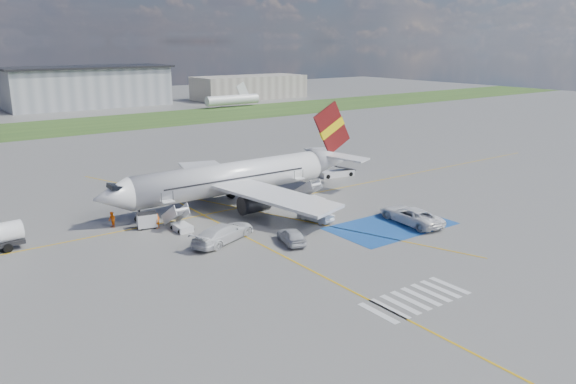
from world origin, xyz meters
name	(u,v)px	position (x,y,z in m)	size (l,w,h in m)	color
ground	(298,234)	(0.00, 0.00, 0.00)	(400.00, 400.00, 0.00)	#60605E
grass_strip	(58,127)	(0.00, 95.00, 0.01)	(400.00, 30.00, 0.01)	#2D4C1E
taxiway_line_main	(239,208)	(0.00, 12.00, 0.01)	(120.00, 0.20, 0.01)	gold
taxiway_line_cross	(321,276)	(-5.00, -10.00, 0.01)	(0.20, 60.00, 0.01)	gold
taxiway_line_diag	(239,208)	(0.00, 12.00, 0.01)	(0.20, 60.00, 0.01)	gold
staging_box	(391,226)	(10.00, -4.00, 0.01)	(14.00, 8.00, 0.01)	#184690
crosswalk	(416,299)	(-1.80, -18.00, 0.01)	(9.00, 4.00, 0.01)	silver
terminal_centre	(88,87)	(20.00, 135.00, 6.00)	(48.00, 18.00, 12.00)	gray
terminal_east	(249,87)	(75.00, 128.00, 4.00)	(40.00, 16.00, 8.00)	gray
airliner	(241,176)	(1.51, 14.00, 3.39)	(36.81, 32.95, 11.92)	silver
airstairs_fwd	(180,224)	(-9.50, 8.70, 0.62)	(1.90, 5.20, 3.60)	silver
airstairs_aft	(313,197)	(9.00, 8.70, 0.62)	(1.90, 5.20, 3.60)	silver
gpu_cart	(147,221)	(-12.22, 11.34, 0.79)	(2.34, 1.78, 1.76)	silver
belt_loader	(337,174)	(20.79, 17.60, 0.42)	(5.88, 2.97, 1.70)	silver
car_silver_a	(291,236)	(-2.24, -1.85, 0.80)	(1.88, 4.67, 1.59)	#BABCC2
car_silver_b	(315,215)	(4.27, 2.34, 0.73)	(1.55, 4.45, 1.47)	silver
van_white_a	(411,213)	(12.58, -4.47, 1.22)	(2.99, 6.49, 2.43)	white
van_white_b	(223,230)	(-7.52, 2.72, 1.23)	(2.55, 6.28, 2.46)	silver
crew_fwd	(158,221)	(-11.26, 10.64, 0.83)	(0.61, 0.40, 1.66)	orange
crew_nose	(112,220)	(-15.25, 13.78, 0.90)	(0.87, 0.68, 1.80)	orange
crew_aft	(309,203)	(6.55, 6.50, 0.85)	(0.99, 0.41, 1.69)	orange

